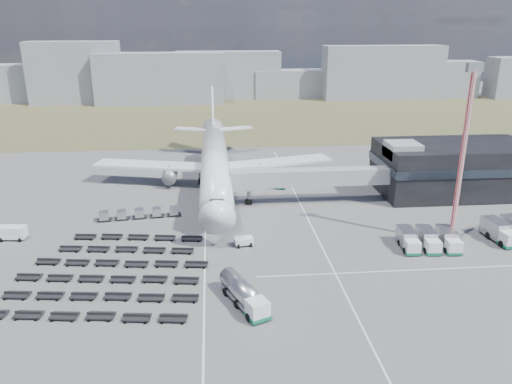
{
  "coord_description": "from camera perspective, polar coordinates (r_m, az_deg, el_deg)",
  "views": [
    {
      "loc": [
        -0.45,
        -68.24,
        33.1
      ],
      "look_at": [
        7.15,
        15.93,
        4.0
      ],
      "focal_mm": 35.0,
      "sensor_mm": 36.0,
      "label": 1
    }
  ],
  "objects": [
    {
      "name": "baggage_dollies",
      "position": [
        72.27,
        -16.21,
        -8.74
      ],
      "size": [
        27.51,
        27.01,
        0.77
      ],
      "rotation": [
        0.0,
        0.0,
        -0.13
      ],
      "color": "black",
      "rests_on": "ground"
    },
    {
      "name": "utility_van",
      "position": [
        88.45,
        -26.08,
        -4.24
      ],
      "size": [
        4.35,
        2.24,
        2.25
      ],
      "primitive_type": "cube",
      "rotation": [
        0.0,
        0.0,
        -0.08
      ],
      "color": "white",
      "rests_on": "ground"
    },
    {
      "name": "airliner",
      "position": [
        104.39,
        -4.73,
        3.49
      ],
      "size": [
        51.59,
        64.53,
        17.62
      ],
      "color": "white",
      "rests_on": "ground"
    },
    {
      "name": "jet_bridge",
      "position": [
        94.42,
        5.05,
        1.65
      ],
      "size": [
        30.3,
        3.8,
        7.05
      ],
      "color": "#939399",
      "rests_on": "ground"
    },
    {
      "name": "floodlight_mast",
      "position": [
        80.26,
        22.5,
        3.63
      ],
      "size": [
        2.63,
        2.13,
        27.55
      ],
      "rotation": [
        0.0,
        0.0,
        0.19
      ],
      "color": "red",
      "rests_on": "ground"
    },
    {
      "name": "ground",
      "position": [
        75.84,
        -4.33,
        -6.93
      ],
      "size": [
        420.0,
        420.0,
        0.0
      ],
      "primitive_type": "plane",
      "color": "#565659",
      "rests_on": "ground"
    },
    {
      "name": "uld_row",
      "position": [
        90.24,
        -13.19,
        -2.4
      ],
      "size": [
        14.54,
        3.18,
        1.59
      ],
      "rotation": [
        0.0,
        0.0,
        0.12
      ],
      "color": "black",
      "rests_on": "ground"
    },
    {
      "name": "lane_markings",
      "position": [
        79.21,
        2.74,
        -5.72
      ],
      "size": [
        47.12,
        110.0,
        0.01
      ],
      "color": "silver",
      "rests_on": "ground"
    },
    {
      "name": "terminal",
      "position": [
        107.71,
        21.67,
        2.65
      ],
      "size": [
        30.4,
        16.4,
        11.0
      ],
      "color": "black",
      "rests_on": "ground"
    },
    {
      "name": "pushback_tug",
      "position": [
        77.64,
        -1.41,
        -5.7
      ],
      "size": [
        3.05,
        2.04,
        1.32
      ],
      "primitive_type": "cube",
      "rotation": [
        0.0,
        0.0,
        0.17
      ],
      "color": "white",
      "rests_on": "ground"
    },
    {
      "name": "fuel_tanker",
      "position": [
        62.07,
        -1.4,
        -11.57
      ],
      "size": [
        5.86,
        9.67,
        3.06
      ],
      "rotation": [
        0.0,
        0.0,
        0.39
      ],
      "color": "white",
      "rests_on": "ground"
    },
    {
      "name": "grass_strip",
      "position": [
        181.29,
        -4.98,
        8.41
      ],
      "size": [
        420.0,
        90.0,
        0.01
      ],
      "primitive_type": "cube",
      "color": "brown",
      "rests_on": "ground"
    },
    {
      "name": "catering_truck",
      "position": [
        105.12,
        2.94,
        1.35
      ],
      "size": [
        3.72,
        5.8,
        2.47
      ],
      "rotation": [
        0.0,
        0.0,
        -0.3
      ],
      "color": "white",
      "rests_on": "ground"
    },
    {
      "name": "service_trucks_near",
      "position": [
        81.01,
        19.08,
        -5.16
      ],
      "size": [
        8.83,
        6.95,
        2.55
      ],
      "rotation": [
        0.0,
        0.0,
        -0.08
      ],
      "color": "white",
      "rests_on": "ground"
    },
    {
      "name": "skyline",
      "position": [
        220.58,
        -5.16,
        12.79
      ],
      "size": [
        292.09,
        25.12,
        25.23
      ],
      "color": "gray",
      "rests_on": "ground"
    }
  ]
}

